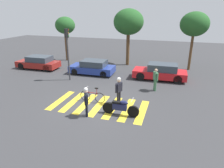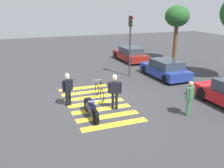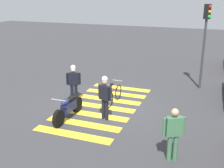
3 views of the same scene
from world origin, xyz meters
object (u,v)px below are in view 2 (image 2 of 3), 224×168
(police_motorcycle, at_px, (91,108))
(officer_on_foot, at_px, (115,89))
(pedestrian_bystander, at_px, (190,96))
(car_maroon_wagon, at_px, (130,54))
(officer_by_motorcycle, at_px, (68,87))
(leaning_bicycle, at_px, (99,92))
(car_blue_hatchback, at_px, (165,69))
(traffic_light_pole, at_px, (130,37))

(police_motorcycle, height_order, officer_on_foot, officer_on_foot)
(police_motorcycle, bearing_deg, pedestrian_bystander, 71.30)
(car_maroon_wagon, bearing_deg, officer_on_foot, -28.71)
(officer_by_motorcycle, bearing_deg, leaning_bicycle, 102.48)
(leaning_bicycle, relative_size, car_maroon_wagon, 0.40)
(car_blue_hatchback, height_order, traffic_light_pole, traffic_light_pole)
(officer_by_motorcycle, distance_m, traffic_light_pole, 6.84)
(car_maroon_wagon, bearing_deg, officer_by_motorcycle, -40.85)
(police_motorcycle, distance_m, leaning_bicycle, 2.44)
(officer_by_motorcycle, bearing_deg, traffic_light_pole, 126.74)
(officer_on_foot, bearing_deg, traffic_light_pole, 148.26)
(officer_by_motorcycle, xyz_separation_m, pedestrian_bystander, (3.22, 4.98, -0.03))
(officer_on_foot, relative_size, pedestrian_bystander, 1.06)
(police_motorcycle, relative_size, car_maroon_wagon, 0.49)
(pedestrian_bystander, bearing_deg, leaning_bicycle, -138.74)
(pedestrian_bystander, bearing_deg, car_blue_hatchback, 157.24)
(police_motorcycle, distance_m, traffic_light_pole, 7.69)
(police_motorcycle, xyz_separation_m, car_blue_hatchback, (-4.52, 6.80, 0.15))
(officer_by_motorcycle, relative_size, traffic_light_pole, 0.40)
(officer_by_motorcycle, bearing_deg, police_motorcycle, 21.29)
(pedestrian_bystander, height_order, traffic_light_pole, traffic_light_pole)
(police_motorcycle, bearing_deg, traffic_light_pole, 141.19)
(police_motorcycle, bearing_deg, leaning_bicycle, 152.69)
(leaning_bicycle, distance_m, car_maroon_wagon, 10.04)
(leaning_bicycle, bearing_deg, pedestrian_bystander, 41.26)
(car_maroon_wagon, relative_size, traffic_light_pole, 1.01)
(officer_by_motorcycle, relative_size, car_maroon_wagon, 0.40)
(officer_on_foot, xyz_separation_m, officer_by_motorcycle, (-1.28, -2.05, -0.05))
(leaning_bicycle, distance_m, officer_by_motorcycle, 1.94)
(pedestrian_bystander, relative_size, traffic_light_pole, 0.39)
(leaning_bicycle, distance_m, traffic_light_pole, 5.53)
(car_maroon_wagon, height_order, traffic_light_pole, traffic_light_pole)
(officer_by_motorcycle, xyz_separation_m, car_maroon_wagon, (-8.66, 7.49, -0.35))
(officer_on_foot, relative_size, car_blue_hatchback, 0.43)
(police_motorcycle, bearing_deg, car_blue_hatchback, 123.65)
(officer_by_motorcycle, relative_size, pedestrian_bystander, 1.03)
(pedestrian_bystander, xyz_separation_m, traffic_light_pole, (-7.15, 0.29, 1.90))
(officer_by_motorcycle, height_order, pedestrian_bystander, officer_by_motorcycle)
(officer_on_foot, xyz_separation_m, car_blue_hatchback, (-4.04, 5.44, -0.41))
(leaning_bicycle, distance_m, pedestrian_bystander, 4.84)
(car_blue_hatchback, bearing_deg, leaning_bicycle, -67.42)
(police_motorcycle, bearing_deg, officer_on_foot, 109.65)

